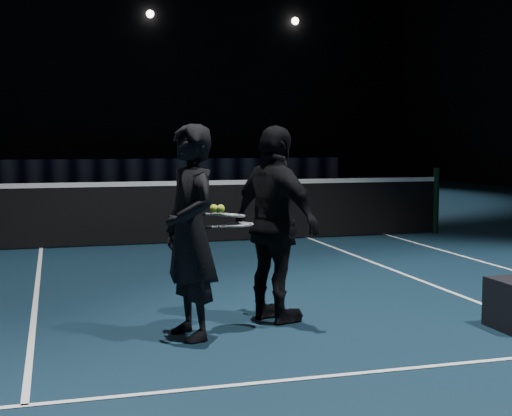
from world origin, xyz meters
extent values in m
plane|color=#0C232E|center=(0.00, 0.00, 0.00)|extent=(36.00, 36.00, 0.00)
plane|color=black|center=(0.00, 18.00, 5.00)|extent=(30.00, 0.00, 30.00)
cylinder|color=black|center=(6.40, 0.00, 0.55)|extent=(0.10, 0.10, 1.10)
cube|color=black|center=(0.00, 0.00, 0.45)|extent=(12.80, 0.02, 0.86)
cube|color=white|center=(0.00, 0.00, 0.92)|extent=(12.80, 0.03, 0.07)
cube|color=black|center=(0.00, 15.50, 0.45)|extent=(22.00, 0.15, 0.90)
imported|color=black|center=(1.22, -5.21, 0.84)|extent=(0.55, 0.70, 1.69)
imported|color=black|center=(2.02, -4.91, 0.84)|extent=(0.79, 1.07, 1.69)
camera|label=1|loc=(0.20, -10.68, 1.56)|focal=50.00mm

